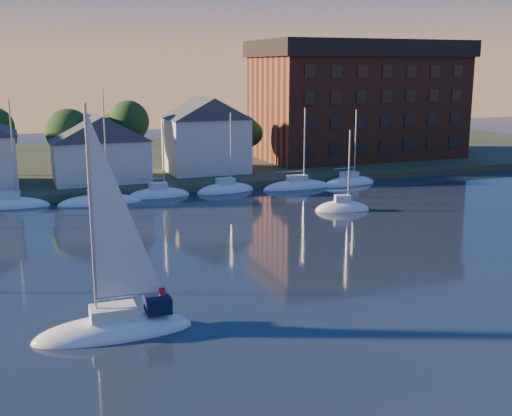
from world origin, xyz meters
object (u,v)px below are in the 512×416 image
condo_block (358,99)px  drifting_sailboat_right (342,210)px  clubhouse_east (206,134)px  clubhouse_centre (100,147)px  hero_sailboat (116,324)px

condo_block → drifting_sailboat_right: condo_block is taller
clubhouse_east → condo_block: 26.94m
clubhouse_centre → hero_sailboat: (-5.39, -44.64, -4.55)m
clubhouse_centre → drifting_sailboat_right: bearing=-44.8°
clubhouse_east → condo_block: bearing=12.9°
drifting_sailboat_right → hero_sailboat: bearing=-122.3°
clubhouse_east → condo_block: size_ratio=0.34×
drifting_sailboat_right → clubhouse_east: bearing=125.0°
clubhouse_centre → condo_block: 41.05m
clubhouse_centre → drifting_sailboat_right: 30.87m
clubhouse_east → hero_sailboat: bearing=-112.6°
clubhouse_east → drifting_sailboat_right: size_ratio=1.11×
clubhouse_east → hero_sailboat: hero_sailboat is taller
condo_block → hero_sailboat: condo_block is taller
clubhouse_centre → clubhouse_east: size_ratio=1.10×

